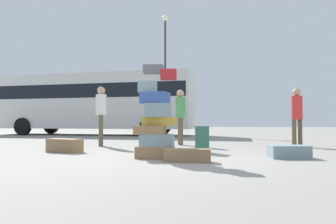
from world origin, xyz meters
The scene contains 12 objects.
ground_plane centered at (0.00, 0.00, 0.00)m, with size 80.00×80.00×0.00m, color gray.
suitcase_tower centered at (-0.22, 0.00, 0.69)m, with size 0.83×0.72×1.81m.
suitcase_maroon_upright_blue centered at (-0.70, 2.08, 0.16)m, with size 0.65×0.29×0.31m, color maroon.
suitcase_brown_foreground_far centered at (0.44, -0.49, 0.11)m, with size 0.78×0.28×0.23m, color olive.
suitcase_teal_behind_tower centered at (0.59, 1.18, 0.30)m, with size 0.19×0.39×0.59m, color #26594C.
suitcase_brown_foreground_near centered at (-2.49, 0.81, 0.15)m, with size 0.78×0.36×0.30m, color olive.
suitcase_slate_left_side centered at (2.27, 0.42, 0.12)m, with size 0.71×0.44×0.24m, color gray.
person_bearded_onlooker centered at (-0.20, 3.51, 0.98)m, with size 0.30×0.33×1.64m.
person_tourist_with_camera centered at (3.06, 3.37, 0.96)m, with size 0.30×0.30×1.62m.
person_passerby_in_red centered at (-2.36, 2.66, 1.01)m, with size 0.30×0.33×1.68m.
parked_bus centered at (-5.70, 10.25, 1.83)m, with size 10.74×3.30×3.15m.
lamp_post centered at (-2.35, 12.96, 4.56)m, with size 0.36×0.36×7.15m.
Camera 1 is at (1.03, -5.97, 0.68)m, focal length 34.36 mm.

